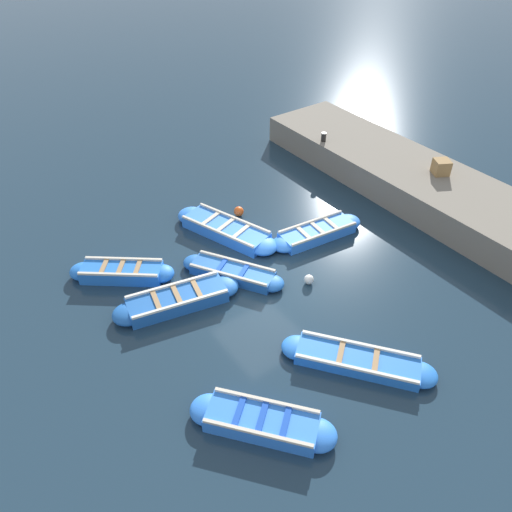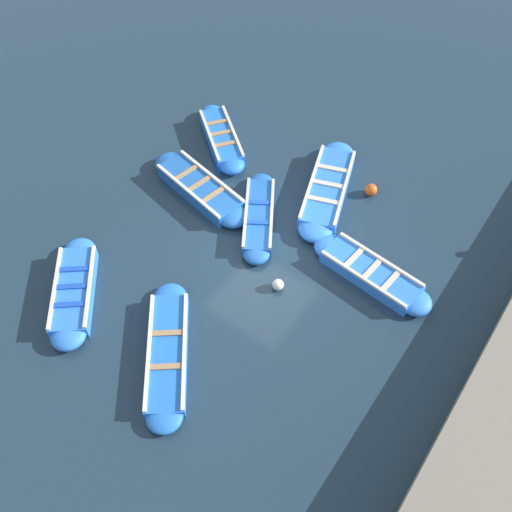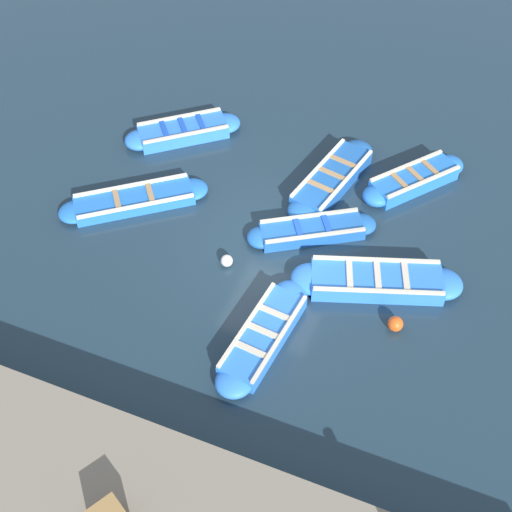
{
  "view_description": "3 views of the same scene",
  "coord_description": "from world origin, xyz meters",
  "px_view_note": "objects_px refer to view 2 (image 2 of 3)",
  "views": [
    {
      "loc": [
        -6.74,
        -9.07,
        9.99
      ],
      "look_at": [
        0.3,
        0.73,
        0.35
      ],
      "focal_mm": 35.0,
      "sensor_mm": 36.0,
      "label": 1
    },
    {
      "loc": [
        5.58,
        -8.25,
        12.43
      ],
      "look_at": [
        0.14,
        -0.51,
        0.22
      ],
      "focal_mm": 42.0,
      "sensor_mm": 36.0,
      "label": 2
    },
    {
      "loc": [
        11.28,
        3.95,
        13.0
      ],
      "look_at": [
        0.99,
        -0.18,
        0.53
      ],
      "focal_mm": 50.0,
      "sensor_mm": 36.0,
      "label": 3
    }
  ],
  "objects_px": {
    "boat_broadside": "(259,216)",
    "buoy_orange_near": "(278,285)",
    "boat_far_corner": "(74,291)",
    "boat_inner_gap": "(222,138)",
    "boat_alongside": "(327,189)",
    "buoy_yellow_far": "(177,171)",
    "boat_drifting": "(200,188)",
    "boat_bow_out": "(371,273)",
    "boat_centre": "(167,353)",
    "buoy_white_drifting": "(371,190)"
  },
  "relations": [
    {
      "from": "boat_inner_gap",
      "to": "buoy_white_drifting",
      "type": "bearing_deg",
      "value": 8.71
    },
    {
      "from": "boat_inner_gap",
      "to": "buoy_white_drifting",
      "type": "relative_size",
      "value": 8.44
    },
    {
      "from": "boat_broadside",
      "to": "boat_bow_out",
      "type": "height_order",
      "value": "boat_bow_out"
    },
    {
      "from": "buoy_yellow_far",
      "to": "boat_inner_gap",
      "type": "bearing_deg",
      "value": 82.82
    },
    {
      "from": "buoy_orange_near",
      "to": "boat_bow_out",
      "type": "bearing_deg",
      "value": 43.04
    },
    {
      "from": "boat_far_corner",
      "to": "buoy_yellow_far",
      "type": "relative_size",
      "value": 10.04
    },
    {
      "from": "boat_far_corner",
      "to": "buoy_orange_near",
      "type": "relative_size",
      "value": 10.59
    },
    {
      "from": "boat_broadside",
      "to": "buoy_orange_near",
      "type": "bearing_deg",
      "value": -43.09
    },
    {
      "from": "boat_drifting",
      "to": "buoy_yellow_far",
      "type": "height_order",
      "value": "boat_drifting"
    },
    {
      "from": "buoy_white_drifting",
      "to": "boat_centre",
      "type": "bearing_deg",
      "value": -100.54
    },
    {
      "from": "boat_drifting",
      "to": "buoy_orange_near",
      "type": "relative_size",
      "value": 12.77
    },
    {
      "from": "boat_far_corner",
      "to": "boat_inner_gap",
      "type": "relative_size",
      "value": 1.06
    },
    {
      "from": "boat_inner_gap",
      "to": "boat_bow_out",
      "type": "relative_size",
      "value": 0.84
    },
    {
      "from": "boat_broadside",
      "to": "boat_drifting",
      "type": "height_order",
      "value": "boat_drifting"
    },
    {
      "from": "boat_centre",
      "to": "buoy_yellow_far",
      "type": "distance_m",
      "value": 5.96
    },
    {
      "from": "boat_far_corner",
      "to": "boat_alongside",
      "type": "relative_size",
      "value": 0.77
    },
    {
      "from": "boat_broadside",
      "to": "buoy_yellow_far",
      "type": "distance_m",
      "value": 2.97
    },
    {
      "from": "buoy_yellow_far",
      "to": "buoy_white_drifting",
      "type": "bearing_deg",
      "value": 27.28
    },
    {
      "from": "boat_inner_gap",
      "to": "boat_alongside",
      "type": "distance_m",
      "value": 3.76
    },
    {
      "from": "buoy_yellow_far",
      "to": "buoy_white_drifting",
      "type": "distance_m",
      "value": 5.62
    },
    {
      "from": "boat_far_corner",
      "to": "boat_drifting",
      "type": "xyz_separation_m",
      "value": [
        0.37,
        4.56,
        0.01
      ]
    },
    {
      "from": "boat_drifting",
      "to": "buoy_orange_near",
      "type": "bearing_deg",
      "value": -21.95
    },
    {
      "from": "buoy_orange_near",
      "to": "buoy_white_drifting",
      "type": "relative_size",
      "value": 0.84
    },
    {
      "from": "boat_alongside",
      "to": "buoy_yellow_far",
      "type": "height_order",
      "value": "boat_alongside"
    },
    {
      "from": "boat_drifting",
      "to": "boat_inner_gap",
      "type": "xyz_separation_m",
      "value": [
        -0.78,
        2.04,
        0.01
      ]
    },
    {
      "from": "boat_drifting",
      "to": "boat_centre",
      "type": "bearing_deg",
      "value": -59.92
    },
    {
      "from": "boat_bow_out",
      "to": "buoy_orange_near",
      "type": "relative_size",
      "value": 11.85
    },
    {
      "from": "boat_alongside",
      "to": "buoy_yellow_far",
      "type": "distance_m",
      "value": 4.4
    },
    {
      "from": "boat_alongside",
      "to": "buoy_yellow_far",
      "type": "relative_size",
      "value": 13.12
    },
    {
      "from": "boat_centre",
      "to": "buoy_yellow_far",
      "type": "xyz_separation_m",
      "value": [
        -3.64,
        4.72,
        0.01
      ]
    },
    {
      "from": "boat_far_corner",
      "to": "buoy_white_drifting",
      "type": "height_order",
      "value": "boat_far_corner"
    },
    {
      "from": "buoy_orange_near",
      "to": "buoy_white_drifting",
      "type": "bearing_deg",
      "value": 85.43
    },
    {
      "from": "boat_inner_gap",
      "to": "buoy_yellow_far",
      "type": "bearing_deg",
      "value": -97.18
    },
    {
      "from": "boat_bow_out",
      "to": "buoy_yellow_far",
      "type": "distance_m",
      "value": 6.41
    },
    {
      "from": "boat_broadside",
      "to": "buoy_white_drifting",
      "type": "height_order",
      "value": "boat_broadside"
    },
    {
      "from": "boat_broadside",
      "to": "boat_far_corner",
      "type": "xyz_separation_m",
      "value": [
        -2.32,
        -4.67,
        0.03
      ]
    },
    {
      "from": "boat_far_corner",
      "to": "boat_alongside",
      "type": "height_order",
      "value": "boat_alongside"
    },
    {
      "from": "boat_far_corner",
      "to": "boat_alongside",
      "type": "distance_m",
      "value": 7.4
    },
    {
      "from": "boat_centre",
      "to": "boat_broadside",
      "type": "bearing_deg",
      "value": 98.23
    },
    {
      "from": "boat_far_corner",
      "to": "boat_inner_gap",
      "type": "bearing_deg",
      "value": 93.63
    },
    {
      "from": "boat_far_corner",
      "to": "boat_drifting",
      "type": "height_order",
      "value": "boat_drifting"
    },
    {
      "from": "boat_drifting",
      "to": "boat_alongside",
      "type": "height_order",
      "value": "boat_alongside"
    },
    {
      "from": "buoy_orange_near",
      "to": "boat_alongside",
      "type": "bearing_deg",
      "value": 100.81
    },
    {
      "from": "boat_far_corner",
      "to": "buoy_orange_near",
      "type": "height_order",
      "value": "boat_far_corner"
    },
    {
      "from": "boat_drifting",
      "to": "boat_broadside",
      "type": "bearing_deg",
      "value": 3.31
    },
    {
      "from": "boat_far_corner",
      "to": "buoy_yellow_far",
      "type": "height_order",
      "value": "boat_far_corner"
    },
    {
      "from": "boat_centre",
      "to": "boat_drifting",
      "type": "distance_m",
      "value": 5.23
    },
    {
      "from": "boat_inner_gap",
      "to": "boat_bow_out",
      "type": "xyz_separation_m",
      "value": [
        6.17,
        -1.87,
        -0.02
      ]
    },
    {
      "from": "buoy_yellow_far",
      "to": "boat_far_corner",
      "type": "bearing_deg",
      "value": -82.19
    },
    {
      "from": "buoy_orange_near",
      "to": "buoy_yellow_far",
      "type": "distance_m",
      "value": 4.95
    }
  ]
}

